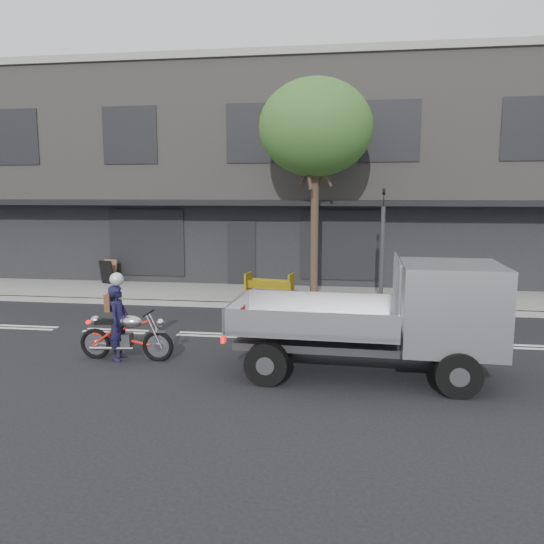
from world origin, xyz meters
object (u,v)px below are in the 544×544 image
at_px(motorcycle, 126,335).
at_px(sandwich_board, 107,272).
at_px(street_tree, 316,128).
at_px(traffic_light_pole, 382,254).
at_px(construction_barrier, 268,286).
at_px(rider, 119,323).
at_px(flatbed_ute, 424,310).

xyz_separation_m(motorcycle, sandwich_board, (-4.09, 7.72, 0.05)).
bearing_deg(motorcycle, street_tree, 61.14).
bearing_deg(traffic_light_pole, sandwich_board, 166.51).
relative_size(street_tree, motorcycle, 3.40).
distance_m(traffic_light_pole, motorcycle, 7.75).
bearing_deg(sandwich_board, street_tree, 3.07).
bearing_deg(construction_barrier, street_tree, 18.25).
bearing_deg(street_tree, traffic_light_pole, -23.03).
bearing_deg(street_tree, motorcycle, -118.36).
relative_size(traffic_light_pole, sandwich_board, 4.10).
distance_m(rider, flatbed_ute, 6.00).
xyz_separation_m(street_tree, sandwich_board, (-7.49, 1.43, -4.70)).
bearing_deg(sandwich_board, motorcycle, -48.26).
distance_m(motorcycle, sandwich_board, 8.74).
bearing_deg(sandwich_board, flatbed_ute, -24.92).
height_order(traffic_light_pole, sandwich_board, traffic_light_pole).
bearing_deg(flatbed_ute, traffic_light_pole, 96.17).
height_order(flatbed_ute, construction_barrier, flatbed_ute).
relative_size(street_tree, traffic_light_pole, 1.93).
bearing_deg(rider, sandwich_board, 26.51).
distance_m(street_tree, motorcycle, 8.59).
height_order(motorcycle, rider, rider).
bearing_deg(rider, construction_barrier, -21.05).
height_order(traffic_light_pole, rider, traffic_light_pole).
relative_size(street_tree, sandwich_board, 7.91).
bearing_deg(construction_barrier, sandwich_board, 163.00).
bearing_deg(flatbed_ute, sandwich_board, 143.12).
relative_size(construction_barrier, sandwich_board, 1.70).
relative_size(street_tree, rider, 4.38).
height_order(street_tree, flatbed_ute, street_tree).
distance_m(motorcycle, flatbed_ute, 5.88).
height_order(street_tree, traffic_light_pole, street_tree).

